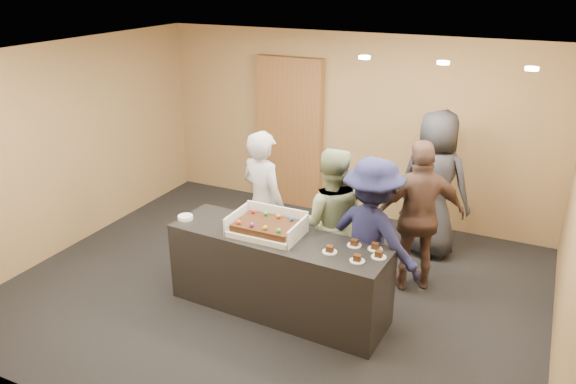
# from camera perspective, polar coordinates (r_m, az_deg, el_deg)

# --- Properties ---
(room) EXTENTS (6.04, 6.00, 2.70)m
(room) POSITION_cam_1_polar(r_m,az_deg,el_deg) (6.16, -1.40, 1.13)
(room) COLOR black
(room) RESTS_ON ground
(serving_counter) EXTENTS (2.43, 0.82, 0.90)m
(serving_counter) POSITION_cam_1_polar(r_m,az_deg,el_deg) (6.13, -1.00, -8.28)
(serving_counter) COLOR black
(serving_counter) RESTS_ON floor
(storage_cabinet) EXTENTS (1.05, 0.15, 2.31)m
(storage_cabinet) POSITION_cam_1_polar(r_m,az_deg,el_deg) (8.68, 0.17, 6.00)
(storage_cabinet) COLOR brown
(storage_cabinet) RESTS_ON floor
(cake_box) EXTENTS (0.75, 0.52, 0.22)m
(cake_box) POSITION_cam_1_polar(r_m,az_deg,el_deg) (5.98, -2.07, -3.74)
(cake_box) COLOR white
(cake_box) RESTS_ON serving_counter
(sheet_cake) EXTENTS (0.64, 0.44, 0.12)m
(sheet_cake) POSITION_cam_1_polar(r_m,az_deg,el_deg) (5.93, -2.21, -3.42)
(sheet_cake) COLOR #331E0B
(sheet_cake) RESTS_ON cake_box
(plate_stack) EXTENTS (0.17, 0.17, 0.04)m
(plate_stack) POSITION_cam_1_polar(r_m,az_deg,el_deg) (6.41, -10.39, -2.54)
(plate_stack) COLOR white
(plate_stack) RESTS_ON serving_counter
(slice_a) EXTENTS (0.15, 0.15, 0.07)m
(slice_a) POSITION_cam_1_polar(r_m,az_deg,el_deg) (5.61, 4.26, -5.89)
(slice_a) COLOR white
(slice_a) RESTS_ON serving_counter
(slice_b) EXTENTS (0.15, 0.15, 0.07)m
(slice_b) POSITION_cam_1_polar(r_m,az_deg,el_deg) (5.76, 6.76, -5.22)
(slice_b) COLOR white
(slice_b) RESTS_ON serving_counter
(slice_c) EXTENTS (0.15, 0.15, 0.07)m
(slice_c) POSITION_cam_1_polar(r_m,az_deg,el_deg) (5.47, 7.05, -6.77)
(slice_c) COLOR white
(slice_c) RESTS_ON serving_counter
(slice_d) EXTENTS (0.15, 0.15, 0.07)m
(slice_d) POSITION_cam_1_polar(r_m,az_deg,el_deg) (5.72, 8.85, -5.55)
(slice_d) COLOR white
(slice_d) RESTS_ON serving_counter
(slice_e) EXTENTS (0.15, 0.15, 0.07)m
(slice_e) POSITION_cam_1_polar(r_m,az_deg,el_deg) (5.57, 9.21, -6.34)
(slice_e) COLOR white
(slice_e) RESTS_ON serving_counter
(person_server_grey) EXTENTS (0.77, 0.63, 1.81)m
(person_server_grey) POSITION_cam_1_polar(r_m,az_deg,el_deg) (6.71, -2.52, -1.20)
(person_server_grey) COLOR #B0B0B6
(person_server_grey) RESTS_ON floor
(person_sage_man) EXTENTS (1.02, 0.91, 1.74)m
(person_sage_man) POSITION_cam_1_polar(r_m,az_deg,el_deg) (6.33, 4.28, -3.05)
(person_sage_man) COLOR gray
(person_sage_man) RESTS_ON floor
(person_navy_man) EXTENTS (1.27, 0.95, 1.75)m
(person_navy_man) POSITION_cam_1_polar(r_m,az_deg,el_deg) (6.02, 8.48, -4.56)
(person_navy_man) COLOR #191B42
(person_navy_man) RESTS_ON floor
(person_brown_extra) EXTENTS (1.13, 0.92, 1.80)m
(person_brown_extra) POSITION_cam_1_polar(r_m,az_deg,el_deg) (6.54, 13.19, -2.46)
(person_brown_extra) COLOR brown
(person_brown_extra) RESTS_ON floor
(person_dark_suit) EXTENTS (1.05, 0.80, 1.92)m
(person_dark_suit) POSITION_cam_1_polar(r_m,az_deg,el_deg) (7.38, 14.61, 0.78)
(person_dark_suit) COLOR #292A2F
(person_dark_suit) RESTS_ON floor
(ceiling_spotlights) EXTENTS (1.72, 0.12, 0.03)m
(ceiling_spotlights) POSITION_cam_1_polar(r_m,az_deg,el_deg) (5.79, 15.49, 12.55)
(ceiling_spotlights) COLOR #FFEAC6
(ceiling_spotlights) RESTS_ON ceiling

